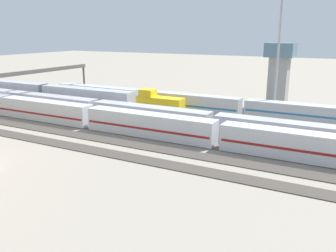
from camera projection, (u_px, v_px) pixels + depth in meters
The scene contains 16 objects.
ground_plane at pixel (147, 127), 65.17m from camera, with size 400.00×400.00×0.00m, color gray.
track_bed_0 at pixel (183, 111), 77.94m from camera, with size 140.00×2.80×0.12m, color #3D3833.
track_bed_1 at pixel (173, 116), 73.68m from camera, with size 140.00×2.80×0.12m, color #4C443D.
track_bed_2 at pixel (161, 121), 69.42m from camera, with size 140.00×2.80×0.12m, color #3D3833.
track_bed_3 at pixel (147, 127), 65.16m from camera, with size 140.00×2.80×0.12m, color #4C443D.
track_bed_4 at pixel (132, 134), 60.90m from camera, with size 140.00×2.80×0.12m, color #4C443D.
track_bed_5 at pixel (114, 141), 56.64m from camera, with size 140.00×2.80×0.12m, color #3D3833.
track_bed_6 at pixel (93, 150), 52.38m from camera, with size 140.00×2.80×0.12m, color #3D3833.
train_on_track_4 at pixel (138, 123), 59.80m from camera, with size 114.80×3.06×4.40m.
train_on_track_3 at pixel (150, 117), 64.41m from camera, with size 119.80×3.00×3.80m.
train_on_track_2 at pixel (46, 95), 82.64m from camera, with size 47.20×3.00×5.00m.
train_on_track_1 at pixel (159, 104), 74.61m from camera, with size 10.00×3.00×5.00m.
train_on_track_0 at pixel (243, 108), 71.43m from camera, with size 95.60×3.06×3.80m.
light_mast_2 at pixel (280, 27), 67.27m from camera, with size 2.80×0.70×27.64m.
signal_gantry at pixel (29, 76), 76.64m from camera, with size 0.70×35.00×8.80m.
control_tower at pixel (279, 71), 79.49m from camera, with size 6.00×6.00×14.39m.
Camera 1 is at (-33.16, 53.68, 16.74)m, focal length 38.62 mm.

